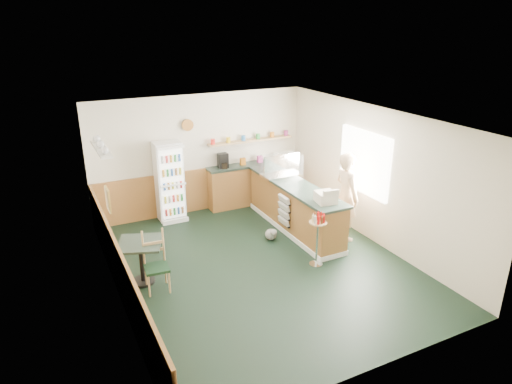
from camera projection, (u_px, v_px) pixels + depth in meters
ground at (260, 265)px, 8.34m from camera, size 6.00×6.00×0.00m
room_envelope at (232, 177)px, 8.31m from camera, size 5.04×6.02×2.72m
service_counter at (294, 209)px, 9.63m from camera, size 0.68×3.01×1.01m
back_counter at (252, 182)px, 10.98m from camera, size 2.24×0.42×1.69m
drinks_fridge at (170, 182)px, 9.97m from camera, size 0.58×0.52×1.77m
display_case at (282, 166)px, 9.84m from camera, size 0.85×0.45×0.48m
cash_register at (326, 197)px, 8.49m from camera, size 0.40×0.41×0.20m
shopkeeper at (346, 196)px, 9.08m from camera, size 0.47×0.63×1.81m
condiment_stand at (318, 231)px, 8.12m from camera, size 0.32×0.32×1.00m
newspaper_rack at (284, 211)px, 9.31m from camera, size 0.09×0.40×0.64m
cafe_table at (141, 254)px, 7.61m from camera, size 0.88×0.88×0.76m
cafe_chair at (155, 259)px, 7.47m from camera, size 0.42×0.42×1.03m
dog_doorstop at (271, 234)px, 9.25m from camera, size 0.23×0.30×0.28m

